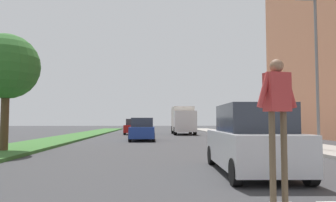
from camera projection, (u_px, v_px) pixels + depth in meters
name	position (u px, v px, depth m)	size (l,w,h in m)	color
ground_plane	(159.00, 138.00, 28.46)	(140.00, 140.00, 0.00)	#38383A
median_strip	(65.00, 139.00, 26.11)	(3.32, 64.00, 0.15)	#386B2D
tree_mid	(6.00, 67.00, 15.12)	(3.05, 3.05, 5.44)	#4C3823
sidewalk_right	(254.00, 138.00, 26.86)	(3.00, 64.00, 0.15)	#9E9991
street_lamp_right	(315.00, 57.00, 15.72)	(1.02, 0.24, 7.50)	slate
pedestrian_performer	(277.00, 111.00, 5.12)	(0.74, 0.34, 2.49)	brown
suv_crossing	(252.00, 141.00, 9.28)	(2.11, 4.66, 1.97)	#B7B7BC
sedan_midblock	(142.00, 130.00, 24.73)	(1.89, 4.33, 1.73)	navy
sedan_distant	(134.00, 127.00, 36.38)	(2.18, 4.62, 1.72)	maroon
truck_box_delivery	(183.00, 120.00, 36.30)	(2.40, 6.20, 3.10)	silver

